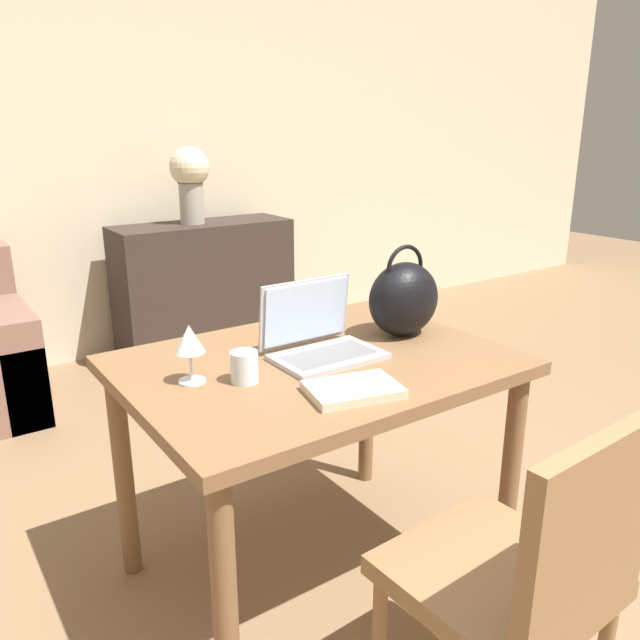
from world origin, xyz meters
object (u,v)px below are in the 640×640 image
at_px(chair, 526,572).
at_px(flower_vase, 190,177).
at_px(wine_glass, 190,342).
at_px(laptop, 318,335).
at_px(drinking_glass, 244,367).
at_px(handbag, 404,298).

xyz_separation_m(chair, flower_vase, (0.55, 2.96, 0.64)).
bearing_deg(chair, wine_glass, 113.72).
bearing_deg(laptop, drinking_glass, -166.67).
relative_size(drinking_glass, handbag, 0.29).
distance_m(wine_glass, flower_vase, 2.36).
bearing_deg(handbag, chair, -113.38).
relative_size(chair, handbag, 2.88).
relative_size(drinking_glass, flower_vase, 0.19).
bearing_deg(flower_vase, laptop, -104.15).
relative_size(handbag, flower_vase, 0.66).
xyz_separation_m(laptop, flower_vase, (0.54, 2.16, 0.32)).
bearing_deg(flower_vase, drinking_glass, -110.56).
bearing_deg(drinking_glass, wine_glass, 145.75).
xyz_separation_m(chair, drinking_glass, (-0.28, 0.74, 0.31)).
height_order(laptop, flower_vase, flower_vase).
height_order(wine_glass, flower_vase, flower_vase).
height_order(chair, drinking_glass, chair).
height_order(laptop, drinking_glass, laptop).
bearing_deg(drinking_glass, chair, -69.00).
relative_size(drinking_glass, wine_glass, 0.53).
distance_m(wine_glass, handbag, 0.75).
height_order(laptop, handbag, handbag).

